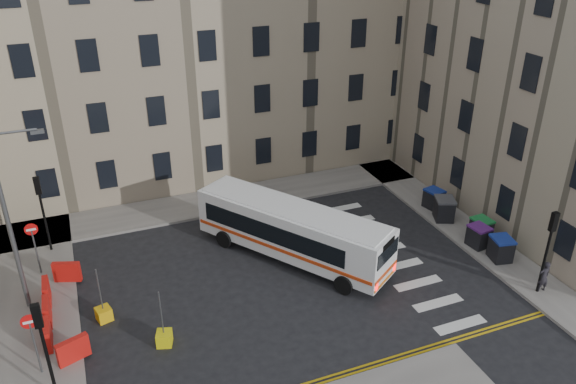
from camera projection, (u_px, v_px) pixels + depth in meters
ground at (316, 270)px, 27.46m from camera, size 120.00×120.00×0.00m
pavement_north at (161, 212)px, 32.58m from camera, size 36.00×3.20×0.15m
pavement_east at (425, 201)px, 33.72m from camera, size 2.40×26.00×0.15m
pavement_west at (4, 326)px, 23.63m from camera, size 6.00×22.00×0.15m
terrace_north at (110, 41)px, 34.12m from camera, size 38.30×10.80×17.20m
corner_east at (575, 24)px, 33.56m from camera, size 17.80×24.30×19.20m
traffic_light_east at (549, 240)px, 24.45m from camera, size 0.28×0.22×4.10m
traffic_light_nw at (41, 203)px, 27.59m from camera, size 0.28×0.22×4.10m
traffic_light_sw at (43, 338)px, 18.89m from camera, size 0.28×0.22×4.10m
streetlamp at (8, 223)px, 22.87m from camera, size 0.50×0.22×8.14m
no_entry_north at (33, 238)px, 26.13m from camera, size 0.60×0.08×3.00m
no_entry_south at (32, 332)px, 20.32m from camera, size 0.60×0.08×3.00m
roadworks_barriers at (56, 310)px, 23.67m from camera, size 1.66×6.26×1.00m
bus at (292, 230)px, 27.73m from camera, size 7.66×9.81×2.80m
wheelie_bin_a at (501, 249)px, 27.77m from camera, size 1.15×1.26×1.21m
wheelie_bin_b at (479, 236)px, 28.89m from camera, size 1.01×1.12×1.14m
wheelie_bin_c at (481, 228)px, 29.59m from camera, size 0.95×1.07×1.13m
wheelie_bin_d at (444, 209)px, 31.37m from camera, size 1.39×1.47×1.29m
wheelie_bin_e at (434, 199)px, 32.65m from camera, size 1.10×1.20×1.14m
pedestrian at (544, 276)px, 25.36m from camera, size 0.59×0.41×1.56m
bollard_yellow at (104, 314)px, 23.98m from camera, size 0.74×0.74×0.60m
bollard_chevron at (164, 338)px, 22.62m from camera, size 0.75×0.75×0.60m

